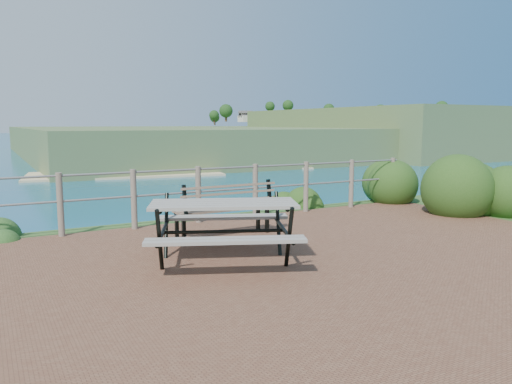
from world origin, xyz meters
The scene contains 8 objects.
ground centered at (0.00, 0.00, 0.00)m, with size 10.00×7.00×0.12m, color brown.
safety_railing centered at (0.00, 3.35, 0.57)m, with size 9.40×0.10×1.00m.
distant_bay centered at (173.07, 202.61, -1.52)m, with size 290.00×232.36×24.00m.
picnic_table centered at (-0.69, 0.81, 0.49)m, with size 1.97×1.47×0.77m.
park_bench centered at (-0.06, 2.18, 0.58)m, with size 1.55×0.41×0.87m.
shrub_right_front centered at (5.15, 1.59, 0.00)m, with size 1.55×1.55×2.19m, color #234715.
shrub_right_edge centered at (4.67, 3.65, 0.00)m, with size 1.16×1.16×1.66m, color #234715.
shrub_lip_east centered at (2.57, 4.15, 0.00)m, with size 0.83×0.83×0.60m, color #234715.
Camera 1 is at (-3.30, -4.80, 1.77)m, focal length 35.00 mm.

